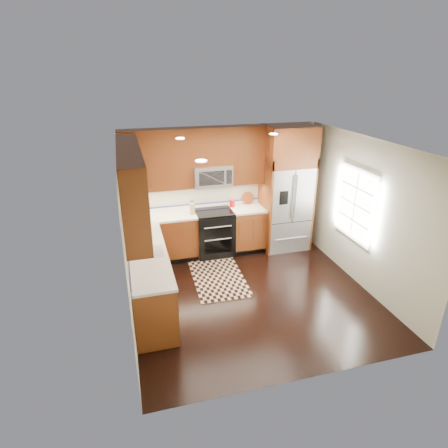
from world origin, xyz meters
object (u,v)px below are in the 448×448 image
object	(u,v)px
range	(214,233)
utensil_crock	(232,202)
knife_block	(192,208)
rug	(218,277)
refrigerator	(286,189)

from	to	relation	value
range	utensil_crock	world-z (taller)	utensil_crock
range	knife_block	xyz separation A→B (m)	(-0.44, 0.02, 0.58)
range	utensil_crock	size ratio (longest dim) A/B	3.05
rug	knife_block	size ratio (longest dim) A/B	5.65
rug	utensil_crock	bearing A→B (deg)	64.44
refrigerator	range	bearing A→B (deg)	178.60
utensil_crock	refrigerator	bearing A→B (deg)	-11.22
range	rug	size ratio (longest dim) A/B	0.61
range	knife_block	distance (m)	0.73
range	rug	bearing A→B (deg)	-99.80
rug	range	bearing A→B (deg)	82.04
range	knife_block	world-z (taller)	knife_block
knife_block	utensil_crock	xyz separation A→B (m)	(0.88, 0.16, -0.00)
knife_block	range	bearing A→B (deg)	-2.36
range	knife_block	bearing A→B (deg)	177.64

